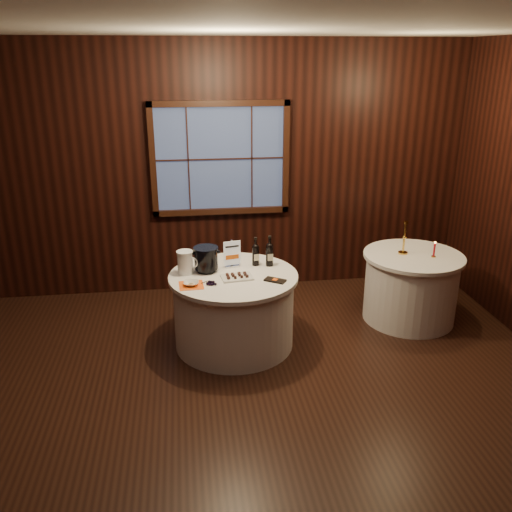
{
  "coord_description": "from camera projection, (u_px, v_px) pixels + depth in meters",
  "views": [
    {
      "loc": [
        -0.45,
        -3.92,
        2.81
      ],
      "look_at": [
        0.21,
        0.9,
        0.99
      ],
      "focal_mm": 38.0,
      "sensor_mm": 36.0,
      "label": 1
    }
  ],
  "objects": [
    {
      "name": "red_candle",
      "position": [
        434.0,
        251.0,
        5.77
      ],
      "size": [
        0.05,
        0.05,
        0.18
      ],
      "color": "gold",
      "rests_on": "side_table"
    },
    {
      "name": "side_table",
      "position": [
        410.0,
        287.0,
        6.01
      ],
      "size": [
        1.08,
        1.08,
        0.77
      ],
      "color": "white",
      "rests_on": "ground"
    },
    {
      "name": "back_wall",
      "position": [
        220.0,
        167.0,
        6.44
      ],
      "size": [
        6.0,
        0.1,
        3.0
      ],
      "color": "black",
      "rests_on": "ground"
    },
    {
      "name": "cracker_bowl",
      "position": [
        191.0,
        283.0,
        5.08
      ],
      "size": [
        0.16,
        0.16,
        0.03
      ],
      "primitive_type": "imported",
      "rotation": [
        0.0,
        0.0,
        -0.12
      ],
      "color": "silver",
      "rests_on": "orange_napkin"
    },
    {
      "name": "orange_napkin",
      "position": [
        191.0,
        285.0,
        5.09
      ],
      "size": [
        0.24,
        0.24,
        0.0
      ],
      "primitive_type": "cube",
      "rotation": [
        0.0,
        0.0,
        0.05
      ],
      "color": "#F35A14",
      "rests_on": "main_table"
    },
    {
      "name": "grape_bunch",
      "position": [
        211.0,
        282.0,
        5.11
      ],
      "size": [
        0.16,
        0.1,
        0.04
      ],
      "rotation": [
        0.0,
        0.0,
        -0.41
      ],
      "color": "black",
      "rests_on": "main_table"
    },
    {
      "name": "ground",
      "position": [
        246.0,
        401.0,
        4.68
      ],
      "size": [
        6.0,
        6.0,
        0.0
      ],
      "primitive_type": "plane",
      "color": "black",
      "rests_on": "ground"
    },
    {
      "name": "main_table",
      "position": [
        234.0,
        310.0,
        5.47
      ],
      "size": [
        1.28,
        1.28,
        0.77
      ],
      "color": "white",
      "rests_on": "ground"
    },
    {
      "name": "chocolate_plate",
      "position": [
        237.0,
        277.0,
        5.25
      ],
      "size": [
        0.32,
        0.23,
        0.04
      ],
      "rotation": [
        0.0,
        0.0,
        0.12
      ],
      "color": "silver",
      "rests_on": "main_table"
    },
    {
      "name": "port_bottle_left",
      "position": [
        256.0,
        253.0,
        5.53
      ],
      "size": [
        0.07,
        0.08,
        0.3
      ],
      "rotation": [
        0.0,
        0.0,
        0.15
      ],
      "color": "black",
      "rests_on": "main_table"
    },
    {
      "name": "brass_candlestick",
      "position": [
        404.0,
        242.0,
        5.85
      ],
      "size": [
        0.1,
        0.1,
        0.37
      ],
      "color": "gold",
      "rests_on": "side_table"
    },
    {
      "name": "sign_stand",
      "position": [
        232.0,
        258.0,
        5.5
      ],
      "size": [
        0.18,
        0.11,
        0.29
      ],
      "rotation": [
        0.0,
        0.0,
        0.21
      ],
      "color": "silver",
      "rests_on": "main_table"
    },
    {
      "name": "chocolate_box",
      "position": [
        275.0,
        280.0,
        5.18
      ],
      "size": [
        0.22,
        0.2,
        0.02
      ],
      "primitive_type": "cube",
      "rotation": [
        0.0,
        0.0,
        -0.6
      ],
      "color": "black",
      "rests_on": "main_table"
    },
    {
      "name": "glass_pitcher",
      "position": [
        185.0,
        262.0,
        5.33
      ],
      "size": [
        0.22,
        0.16,
        0.23
      ],
      "rotation": [
        0.0,
        0.0,
        -0.36
      ],
      "color": "white",
      "rests_on": "main_table"
    },
    {
      "name": "ice_bucket",
      "position": [
        206.0,
        259.0,
        5.37
      ],
      "size": [
        0.25,
        0.25,
        0.25
      ],
      "color": "black",
      "rests_on": "main_table"
    },
    {
      "name": "port_bottle_right",
      "position": [
        270.0,
        253.0,
        5.52
      ],
      "size": [
        0.08,
        0.08,
        0.32
      ],
      "rotation": [
        0.0,
        0.0,
        0.07
      ],
      "color": "black",
      "rests_on": "main_table"
    }
  ]
}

